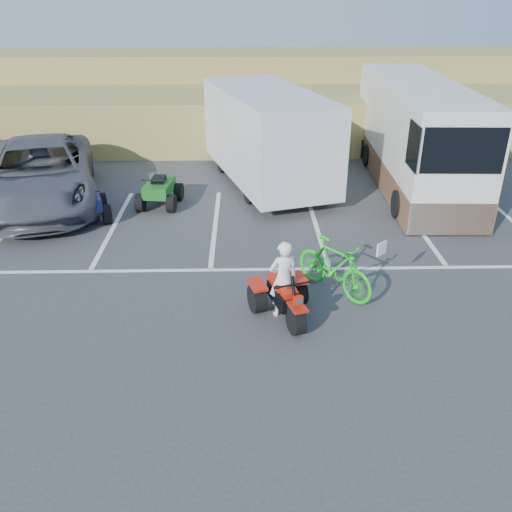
{
  "coord_description": "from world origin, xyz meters",
  "views": [
    {
      "loc": [
        0.78,
        -8.41,
        5.75
      ],
      "look_at": [
        1.0,
        1.09,
        1.0
      ],
      "focal_mm": 38.0,
      "sensor_mm": 36.0,
      "label": 1
    }
  ],
  "objects_px": {
    "green_dirt_bike": "(334,267)",
    "grey_pickup": "(40,173)",
    "quad_atv_blue": "(89,219)",
    "red_trike_atv": "(285,318)",
    "rider": "(283,279)",
    "quad_atv_green": "(161,205)",
    "cargo_trailer": "(267,135)",
    "rv_motorhome": "(414,141)"
  },
  "relations": [
    {
      "from": "rider",
      "to": "cargo_trailer",
      "type": "xyz_separation_m",
      "value": [
        0.02,
        7.87,
        0.79
      ]
    },
    {
      "from": "cargo_trailer",
      "to": "quad_atv_green",
      "type": "relative_size",
      "value": 4.52
    },
    {
      "from": "green_dirt_bike",
      "to": "quad_atv_blue",
      "type": "bearing_deg",
      "value": 106.09
    },
    {
      "from": "green_dirt_bike",
      "to": "grey_pickup",
      "type": "bearing_deg",
      "value": 105.03
    },
    {
      "from": "cargo_trailer",
      "to": "quad_atv_green",
      "type": "xyz_separation_m",
      "value": [
        -3.18,
        -1.93,
        -1.57
      ]
    },
    {
      "from": "green_dirt_bike",
      "to": "quad_atv_blue",
      "type": "relative_size",
      "value": 1.32
    },
    {
      "from": "cargo_trailer",
      "to": "quad_atv_blue",
      "type": "relative_size",
      "value": 4.5
    },
    {
      "from": "red_trike_atv",
      "to": "rider",
      "type": "bearing_deg",
      "value": 90.0
    },
    {
      "from": "cargo_trailer",
      "to": "rider",
      "type": "bearing_deg",
      "value": -106.94
    },
    {
      "from": "cargo_trailer",
      "to": "rv_motorhome",
      "type": "xyz_separation_m",
      "value": [
        4.64,
        -0.03,
        -0.23
      ]
    },
    {
      "from": "rv_motorhome",
      "to": "quad_atv_green",
      "type": "distance_m",
      "value": 8.16
    },
    {
      "from": "grey_pickup",
      "to": "quad_atv_blue",
      "type": "bearing_deg",
      "value": -54.61
    },
    {
      "from": "cargo_trailer",
      "to": "quad_atv_green",
      "type": "distance_m",
      "value": 4.04
    },
    {
      "from": "grey_pickup",
      "to": "rv_motorhome",
      "type": "distance_m",
      "value": 11.39
    },
    {
      "from": "cargo_trailer",
      "to": "red_trike_atv",
      "type": "bearing_deg",
      "value": -106.62
    },
    {
      "from": "green_dirt_bike",
      "to": "rider",
      "type": "bearing_deg",
      "value": 176.72
    },
    {
      "from": "quad_atv_green",
      "to": "rv_motorhome",
      "type": "bearing_deg",
      "value": 19.89
    },
    {
      "from": "quad_atv_blue",
      "to": "red_trike_atv",
      "type": "bearing_deg",
      "value": -65.18
    },
    {
      "from": "red_trike_atv",
      "to": "grey_pickup",
      "type": "height_order",
      "value": "grey_pickup"
    },
    {
      "from": "red_trike_atv",
      "to": "green_dirt_bike",
      "type": "height_order",
      "value": "green_dirt_bike"
    },
    {
      "from": "quad_atv_blue",
      "to": "quad_atv_green",
      "type": "xyz_separation_m",
      "value": [
        1.84,
        0.98,
        0.0
      ]
    },
    {
      "from": "rider",
      "to": "quad_atv_green",
      "type": "xyz_separation_m",
      "value": [
        -3.16,
        5.94,
        -0.78
      ]
    },
    {
      "from": "red_trike_atv",
      "to": "quad_atv_blue",
      "type": "distance_m",
      "value": 7.18
    },
    {
      "from": "quad_atv_green",
      "to": "quad_atv_blue",
      "type": "bearing_deg",
      "value": -145.64
    },
    {
      "from": "red_trike_atv",
      "to": "rider",
      "type": "relative_size",
      "value": 0.97
    },
    {
      "from": "red_trike_atv",
      "to": "cargo_trailer",
      "type": "xyz_separation_m",
      "value": [
        -0.03,
        8.02,
        1.57
      ]
    },
    {
      "from": "grey_pickup",
      "to": "quad_atv_blue",
      "type": "relative_size",
      "value": 4.33
    },
    {
      "from": "green_dirt_bike",
      "to": "grey_pickup",
      "type": "xyz_separation_m",
      "value": [
        -7.71,
        5.44,
        0.3
      ]
    },
    {
      "from": "red_trike_atv",
      "to": "quad_atv_blue",
      "type": "bearing_deg",
      "value": 117.28
    },
    {
      "from": "green_dirt_bike",
      "to": "grey_pickup",
      "type": "relative_size",
      "value": 0.31
    },
    {
      "from": "red_trike_atv",
      "to": "grey_pickup",
      "type": "bearing_deg",
      "value": 118.7
    },
    {
      "from": "quad_atv_blue",
      "to": "green_dirt_bike",
      "type": "bearing_deg",
      "value": -54.0
    },
    {
      "from": "red_trike_atv",
      "to": "rv_motorhome",
      "type": "height_order",
      "value": "rv_motorhome"
    },
    {
      "from": "cargo_trailer",
      "to": "quad_atv_green",
      "type": "height_order",
      "value": "cargo_trailer"
    },
    {
      "from": "quad_atv_green",
      "to": "rider",
      "type": "bearing_deg",
      "value": -55.73
    },
    {
      "from": "rv_motorhome",
      "to": "quad_atv_green",
      "type": "xyz_separation_m",
      "value": [
        -7.82,
        -1.9,
        -1.35
      ]
    },
    {
      "from": "rider",
      "to": "cargo_trailer",
      "type": "relative_size",
      "value": 0.23
    },
    {
      "from": "rv_motorhome",
      "to": "quad_atv_blue",
      "type": "relative_size",
      "value": 5.86
    },
    {
      "from": "red_trike_atv",
      "to": "grey_pickup",
      "type": "distance_m",
      "value": 9.28
    },
    {
      "from": "red_trike_atv",
      "to": "green_dirt_bike",
      "type": "bearing_deg",
      "value": 24.78
    },
    {
      "from": "rv_motorhome",
      "to": "red_trike_atv",
      "type": "bearing_deg",
      "value": -117.94
    },
    {
      "from": "rider",
      "to": "quad_atv_green",
      "type": "distance_m",
      "value": 6.78
    }
  ]
}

